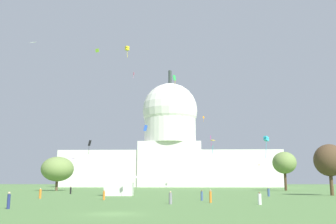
{
  "coord_description": "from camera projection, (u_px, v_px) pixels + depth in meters",
  "views": [
    {
      "loc": [
        6.21,
        -34.4,
        2.8
      ],
      "look_at": [
        1.09,
        95.44,
        26.67
      ],
      "focal_mm": 40.63,
      "sensor_mm": 36.0,
      "label": 1
    }
  ],
  "objects": [
    {
      "name": "person_orange_back_left",
      "position": [
        104.0,
        195.0,
        58.99
      ],
      "size": [
        0.47,
        0.47,
        1.57
      ],
      "rotation": [
        0.0,
        0.0,
        5.32
      ],
      "color": "orange",
      "rests_on": "ground_plane"
    },
    {
      "name": "capitol_building",
      "position": [
        170.0,
        148.0,
        205.01
      ],
      "size": [
        115.79,
        30.02,
        64.04
      ],
      "color": "silver",
      "rests_on": "ground_plane"
    },
    {
      "name": "kite_magenta_low",
      "position": [
        211.0,
        139.0,
        97.81
      ],
      "size": [
        0.36,
        1.06,
        2.71
      ],
      "rotation": [
        0.0,
        0.0,
        3.76
      ],
      "color": "#D1339E"
    },
    {
      "name": "tree_east_mid",
      "position": [
        330.0,
        160.0,
        79.31
      ],
      "size": [
        8.68,
        8.4,
        10.58
      ],
      "color": "#4C3823",
      "rests_on": "ground_plane"
    },
    {
      "name": "person_black_back_right",
      "position": [
        71.0,
        190.0,
        87.75
      ],
      "size": [
        0.42,
        0.42,
        1.79
      ],
      "rotation": [
        0.0,
        0.0,
        3.25
      ],
      "color": "black",
      "rests_on": "ground_plane"
    },
    {
      "name": "tree_west_far",
      "position": [
        57.0,
        169.0,
        120.42
      ],
      "size": [
        13.04,
        12.84,
        10.64
      ],
      "color": "brown",
      "rests_on": "ground_plane"
    },
    {
      "name": "person_navy_edge_east",
      "position": [
        9.0,
        201.0,
        39.62
      ],
      "size": [
        0.39,
        0.39,
        1.76
      ],
      "rotation": [
        0.0,
        0.0,
        4.46
      ],
      "color": "navy",
      "rests_on": "ground_plane"
    },
    {
      "name": "kite_cyan_low",
      "position": [
        266.0,
        139.0,
        74.51
      ],
      "size": [
        1.15,
        1.13,
        4.36
      ],
      "rotation": [
        0.0,
        0.0,
        2.19
      ],
      "color": "#33BCDB"
    },
    {
      "name": "kite_green_mid",
      "position": [
        174.0,
        79.0,
        61.71
      ],
      "size": [
        0.56,
        0.51,
        2.56
      ],
      "rotation": [
        0.0,
        0.0,
        0.08
      ],
      "color": "green"
    },
    {
      "name": "person_white_near_tree_west",
      "position": [
        260.0,
        199.0,
        47.05
      ],
      "size": [
        0.47,
        0.47,
        1.54
      ],
      "rotation": [
        0.0,
        0.0,
        0.08
      ],
      "color": "silver",
      "rests_on": "ground_plane"
    },
    {
      "name": "kite_violet_low",
      "position": [
        74.0,
        160.0,
        126.24
      ],
      "size": [
        1.9,
        1.49,
        2.19
      ],
      "rotation": [
        0.0,
        0.0,
        2.69
      ],
      "color": "purple"
    },
    {
      "name": "tree_east_far",
      "position": [
        284.0,
        163.0,
        122.34
      ],
      "size": [
        8.87,
        9.38,
        12.33
      ],
      "color": "#42301E",
      "rests_on": "ground_plane"
    },
    {
      "name": "kite_red_low",
      "position": [
        259.0,
        165.0,
        163.85
      ],
      "size": [
        1.44,
        0.99,
        0.34
      ],
      "rotation": [
        0.0,
        0.0,
        3.0
      ],
      "color": "red"
    },
    {
      "name": "kite_black_low",
      "position": [
        90.0,
        144.0,
        93.72
      ],
      "size": [
        1.0,
        0.68,
        3.52
      ],
      "rotation": [
        0.0,
        0.0,
        4.84
      ],
      "color": "black"
    },
    {
      "name": "person_orange_mid_center",
      "position": [
        40.0,
        194.0,
        64.33
      ],
      "size": [
        0.41,
        0.41,
        1.74
      ],
      "rotation": [
        0.0,
        0.0,
        3.16
      ],
      "color": "orange",
      "rests_on": "ground_plane"
    },
    {
      "name": "kite_blue_low",
      "position": [
        145.0,
        128.0,
        87.9
      ],
      "size": [
        0.99,
        0.52,
        1.49
      ],
      "rotation": [
        0.0,
        0.0,
        6.01
      ],
      "color": "blue"
    },
    {
      "name": "person_denim_front_center",
      "position": [
        202.0,
        196.0,
        56.98
      ],
      "size": [
        0.49,
        0.49,
        1.55
      ],
      "rotation": [
        0.0,
        0.0,
        4.02
      ],
      "color": "#3D5684",
      "rests_on": "ground_plane"
    },
    {
      "name": "kite_orange_mid",
      "position": [
        204.0,
        118.0,
        168.31
      ],
      "size": [
        0.74,
        0.54,
        2.5
      ],
      "rotation": [
        0.0,
        0.0,
        6.12
      ],
      "color": "orange"
    },
    {
      "name": "ground_plane",
      "position": [
        113.0,
        214.0,
        33.55
      ],
      "size": [
        800.0,
        800.0,
        0.0
      ],
      "primitive_type": "plane",
      "color": "#567F42"
    },
    {
      "name": "person_grey_lawn_far_left",
      "position": [
        170.0,
        198.0,
        47.9
      ],
      "size": [
        0.56,
        0.56,
        1.62
      ],
      "rotation": [
        0.0,
        0.0,
        2.64
      ],
      "color": "gray",
      "rests_on": "ground_plane"
    },
    {
      "name": "kite_white_high",
      "position": [
        34.0,
        44.0,
        99.93
      ],
      "size": [
        1.82,
        0.92,
        0.2
      ],
      "rotation": [
        0.0,
        0.0,
        2.92
      ],
      "color": "white"
    },
    {
      "name": "kite_lime_mid",
      "position": [
        97.0,
        50.0,
        78.41
      ],
      "size": [
        0.87,
        0.57,
        0.75
      ],
      "rotation": [
        0.0,
        0.0,
        5.01
      ],
      "color": "#8CD133"
    },
    {
      "name": "kite_yellow_mid",
      "position": [
        127.0,
        48.0,
        85.22
      ],
      "size": [
        1.09,
        1.08,
        2.65
      ],
      "rotation": [
        0.0,
        0.0,
        5.34
      ],
      "color": "yellow"
    },
    {
      "name": "person_orange_front_left",
      "position": [
        210.0,
        197.0,
        51.33
      ],
      "size": [
        0.41,
        0.41,
        1.74
      ],
      "rotation": [
        0.0,
        0.0,
        5.96
      ],
      "color": "orange",
      "rests_on": "ground_plane"
    },
    {
      "name": "person_denim_aisle_center",
      "position": [
        269.0,
        192.0,
        73.05
      ],
      "size": [
        0.62,
        0.62,
        1.7
      ],
      "rotation": [
        0.0,
        0.0,
        4.02
      ],
      "color": "#3D5684",
      "rests_on": "ground_plane"
    },
    {
      "name": "kite_pink_high",
      "position": [
        134.0,
        74.0,
        152.78
      ],
      "size": [
        0.72,
        0.78,
        2.58
      ],
      "rotation": [
        0.0,
        0.0,
        4.66
      ],
      "color": "pink"
    },
    {
      "name": "kite_gold_low",
      "position": [
        211.0,
        143.0,
        70.24
      ],
      "size": [
        1.2,
        1.26,
        2.2
      ],
      "rotation": [
        0.0,
        0.0,
        3.99
      ],
      "color": "gold"
    },
    {
      "name": "event_tent",
      "position": [
        119.0,
        182.0,
        77.52
      ],
      "size": [
        6.09,
        4.68,
        5.46
      ],
      "rotation": [
        0.0,
        0.0,
        0.04
      ],
      "color": "white",
      "rests_on": "ground_plane"
    }
  ]
}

